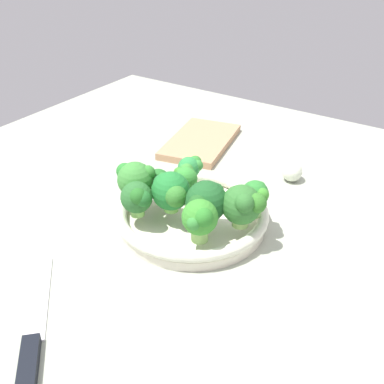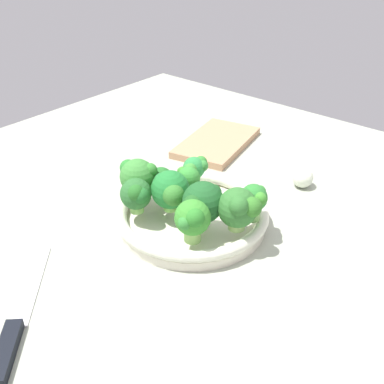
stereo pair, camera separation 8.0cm
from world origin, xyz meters
TOP-DOWN VIEW (x-y plane):
  - ground_plane at (0.00, 0.00)cm, footprint 130.00×130.00cm
  - bowl at (-3.79, -0.80)cm, footprint 26.58×26.58cm
  - broccoli_floret_0 at (3.40, -6.86)cm, footprint 5.33×6.03cm
  - broccoli_floret_1 at (-6.75, -4.13)cm, footprint 4.32×4.65cm
  - broccoli_floret_2 at (-7.46, 9.25)cm, footprint 5.08×4.96cm
  - broccoli_floret_3 at (-1.23, 3.69)cm, footprint 7.74×6.80cm
  - broccoli_floret_4 at (3.59, 5.50)cm, footprint 6.01×5.58cm
  - broccoli_floret_5 at (-0.31, -9.99)cm, footprint 6.20×6.85cm
  - broccoli_floret_6 at (-0.77, -3.02)cm, footprint 6.62×7.36cm
  - broccoli_floret_7 at (-3.53, -7.60)cm, footprint 4.28×4.53cm
  - broccoli_floret_8 at (-3.42, 9.06)cm, footprint 6.52×7.36cm
  - broccoli_floret_9 at (-10.36, -5.52)cm, footprint 5.12×4.36cm
  - knife at (29.49, -3.07)cm, footprint 20.73×20.28cm
  - cutting_board at (-32.06, -17.05)cm, footprint 24.42×17.40cm
  - garlic_bulb at (-27.94, 7.51)cm, footprint 4.10×4.10cm

SIDE VIEW (x-z plane):
  - ground_plane at x=0.00cm, z-range -2.50..0.00cm
  - knife at x=29.49cm, z-range -0.20..1.30cm
  - cutting_board at x=-32.06cm, z-range 0.00..1.60cm
  - bowl at x=-3.79cm, z-range 0.04..3.66cm
  - garlic_bulb at x=-27.94cm, z-range 0.00..4.10cm
  - broccoli_floret_7 at x=-3.53cm, z-range 4.06..9.22cm
  - broccoli_floret_1 at x=-6.75cm, z-range 4.04..9.61cm
  - broccoli_floret_9 at x=-10.36cm, z-range 4.24..9.62cm
  - broccoli_floret_0 at x=3.40cm, z-range 4.09..10.18cm
  - broccoli_floret_2 at x=-7.46cm, z-range 4.23..10.60cm
  - broccoli_floret_6 at x=-0.77cm, z-range 3.94..11.06cm
  - broccoli_floret_3 at x=-1.23cm, z-range 3.97..11.30cm
  - broccoli_floret_8 at x=-3.42cm, z-range 4.10..11.29cm
  - broccoli_floret_4 at x=3.59cm, z-range 4.24..11.23cm
  - broccoli_floret_5 at x=-0.31cm, z-range 4.31..11.76cm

